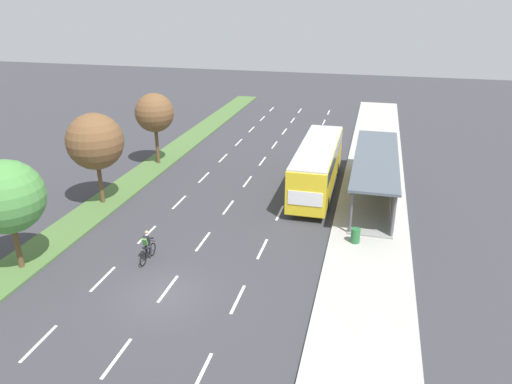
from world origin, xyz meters
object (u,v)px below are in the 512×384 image
object	(u,v)px
bus	(317,163)
trash_bin	(355,236)
median_tree_nearest	(7,197)
median_tree_second	(95,142)
bus_shelter	(379,173)
median_tree_third	(154,113)
cyclist	(147,247)

from	to	relation	value
bus	trash_bin	bearing A→B (deg)	-67.24
median_tree_nearest	median_tree_second	bearing A→B (deg)	92.26
bus_shelter	median_tree_third	size ratio (longest dim) A/B	2.26
bus_shelter	trash_bin	bearing A→B (deg)	-98.58
cyclist	trash_bin	xyz separation A→B (m)	(10.56, 4.44, -0.22)
median_tree_third	trash_bin	size ratio (longest dim) A/B	6.79
bus	trash_bin	xyz separation A→B (m)	(3.20, -7.63, -1.49)
bus_shelter	median_tree_nearest	world-z (taller)	median_tree_nearest
median_tree_second	trash_bin	distance (m)	17.34
trash_bin	bus_shelter	bearing A→B (deg)	81.42
median_tree_second	trash_bin	bearing A→B (deg)	-5.62
bus_shelter	cyclist	size ratio (longest dim) A/B	7.17
trash_bin	median_tree_nearest	bearing A→B (deg)	-157.68
median_tree_nearest	cyclist	bearing A→B (deg)	21.47
cyclist	median_tree_second	bearing A→B (deg)	135.90
bus	median_tree_third	distance (m)	13.90
median_tree_nearest	median_tree_third	distance (m)	16.88
cyclist	trash_bin	size ratio (longest dim) A/B	2.14
cyclist	median_tree_nearest	distance (m)	7.17
bus_shelter	cyclist	xyz separation A→B (m)	(-11.64, -11.60, -1.08)
trash_bin	cyclist	bearing A→B (deg)	-157.20
trash_bin	median_tree_second	bearing A→B (deg)	174.38
bus_shelter	median_tree_second	size ratio (longest dim) A/B	2.15
trash_bin	median_tree_third	bearing A→B (deg)	148.83
cyclist	median_tree_nearest	bearing A→B (deg)	-158.53
bus_shelter	median_tree_second	distance (m)	18.92
median_tree_nearest	median_tree_second	size ratio (longest dim) A/B	0.94
median_tree_nearest	median_tree_second	xyz separation A→B (m)	(-0.33, 8.44, 0.33)
cyclist	bus_shelter	bearing A→B (deg)	44.92
bus_shelter	bus	bearing A→B (deg)	173.83
cyclist	median_tree_third	world-z (taller)	median_tree_third
bus	median_tree_second	size ratio (longest dim) A/B	1.86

